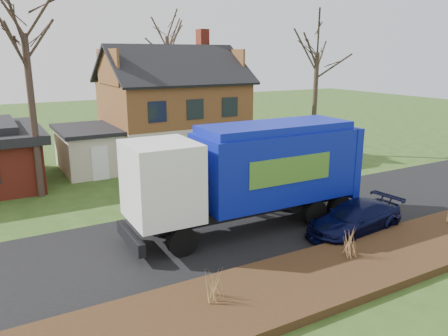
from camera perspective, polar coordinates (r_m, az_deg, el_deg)
ground at (r=19.90m, az=4.11°, el=-7.40°), size 120.00×120.00×0.00m
road at (r=19.90m, az=4.11°, el=-7.37°), size 80.00×7.00×0.02m
mulch_verge at (r=16.11m, az=14.83°, el=-12.85°), size 80.00×3.50×0.30m
main_house at (r=31.70m, az=-7.55°, el=8.31°), size 12.95×8.95×9.26m
garbage_truck at (r=18.86m, az=3.80°, el=-0.21°), size 10.69×2.98×4.57m
silver_sedan at (r=23.34m, az=-4.72°, el=-1.99°), size 5.08×2.79×1.59m
navy_wagon at (r=19.46m, az=16.72°, el=-6.35°), size 4.92×2.40×1.38m
tree_front_west at (r=24.68m, az=-24.99°, el=18.55°), size 3.96×3.96×11.76m
tree_front_east at (r=33.77m, az=12.22°, el=16.65°), size 3.91×3.91×10.85m
tree_back at (r=39.60m, az=-7.52°, el=18.42°), size 3.84×3.84×12.17m
grass_clump_west at (r=13.46m, az=-1.28°, el=-14.91°), size 0.39×0.32×1.03m
grass_clump_mid at (r=16.71m, az=16.09°, el=-9.28°), size 0.39×0.32×1.08m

